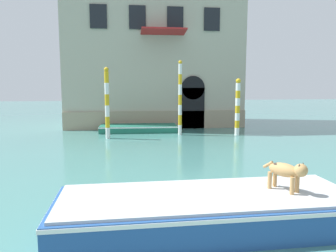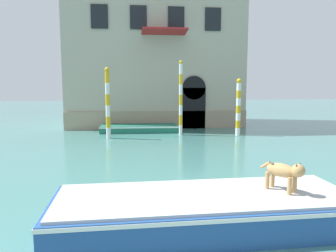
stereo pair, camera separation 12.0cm
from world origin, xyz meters
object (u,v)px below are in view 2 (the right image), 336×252
Objects in this scene: dog_on_deck at (284,171)px; mooring_pole_2 at (238,107)px; boat_moored_near_palazzo at (139,128)px; boat_foreground at (205,209)px; mooring_pole_0 at (108,103)px; mooring_pole_1 at (181,98)px.

mooring_pole_2 is at bearing 132.23° from dog_on_deck.
mooring_pole_2 is (5.84, -2.18, 1.48)m from boat_moored_near_palazzo.
dog_on_deck is at bearing -2.52° from boat_foreground.
boat_foreground is 1.63× the size of mooring_pole_0.
dog_on_deck is 0.27× the size of mooring_pole_2.
mooring_pole_0 is 4.35m from mooring_pole_1.
dog_on_deck is 0.18× the size of boat_moored_near_palazzo.
boat_foreground is 1.46× the size of mooring_pole_1.
dog_on_deck is at bearing -69.80° from mooring_pole_0.
mooring_pole_1 is at bearing 10.15° from mooring_pole_0.
boat_moored_near_palazzo is at bearing 92.97° from boat_foreground.
boat_foreground is 1.92× the size of mooring_pole_2.
boat_foreground is at bearing -77.32° from mooring_pole_0.
mooring_pole_2 is at bearing 1.64° from mooring_pole_0.
boat_foreground is 14.43m from boat_moored_near_palazzo.
mooring_pole_1 is 1.31× the size of mooring_pole_2.
boat_foreground is 13.26m from mooring_pole_2.
boat_foreground is 7.10× the size of dog_on_deck.
dog_on_deck is at bearing -104.75° from mooring_pole_2.
mooring_pole_1 is 3.48m from mooring_pole_2.
mooring_pole_0 is at bearing -169.85° from mooring_pole_1.
mooring_pole_2 reaches higher than boat_foreground.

